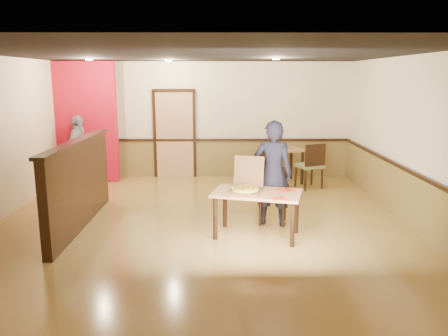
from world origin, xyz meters
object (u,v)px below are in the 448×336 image
Objects in this scene: diner at (273,173)px; side_chair_left at (268,168)px; side_table at (285,156)px; pizza_box at (246,187)px; diner_chair at (273,193)px; side_chair_right at (311,164)px; condiment at (282,145)px; main_table at (257,199)px; passerby at (79,150)px.

side_chair_left is at bearing -79.97° from diner.
pizza_box reaches higher than side_table.
diner_chair is at bearing -89.26° from diner.
side_chair_right is 3.32m from pizza_box.
pizza_box is (-1.61, -2.89, 0.21)m from side_chair_right.
side_chair_left is at bearing -120.66° from condiment.
main_table is 2.21× the size of pizza_box.
condiment is (-0.09, 0.06, 0.25)m from side_table.
pizza_box reaches higher than side_chair_right.
side_chair_right is at bearing 79.09° from main_table.
side_chair_right reaches higher than condiment.
side_table is 0.27m from condiment.
pizza_box is at bearing 60.65° from diner.
diner_chair is at bearing -102.21° from side_table.
side_chair_right is at bearing -50.19° from condiment.
diner reaches higher than main_table.
passerby reaches higher than main_table.
pizza_box reaches higher than side_chair_left.
pizza_box is at bearing -107.85° from side_table.
main_table is 1.57× the size of diner_chair.
pizza_box reaches higher than main_table.
condiment is at bearing 89.03° from pizza_box.
side_chair_left is 2.45m from diner.
passerby is (-4.12, 2.89, -0.09)m from diner.
diner is at bearing 44.44° from side_chair_right.
pizza_box is (3.65, -3.39, -0.02)m from passerby.
passerby is (-4.30, 0.49, 0.33)m from side_chair_left.
pizza_box reaches higher than condiment.
diner_chair is 0.59× the size of passerby.
diner_chair reaches higher than side_chair_left.
diner is (-0.17, -2.41, 0.42)m from side_chair_left.
main_table is at bearing 109.55° from side_chair_left.
side_table is at bearing -83.43° from passerby.
main_table is at bearing 43.76° from side_chair_right.
side_chair_right is 0.65× the size of passerby.
main_table is 0.78m from diner_chair.
passerby is at bearing -25.68° from side_chair_right.
pizza_box is at bearing -116.78° from diner_chair.
side_chair_left is 0.91× the size of side_table.
side_table is 1.39× the size of pizza_box.
passerby reaches higher than pizza_box.
side_chair_left reaches higher than side_table.
diner_chair is 6.44× the size of condiment.
diner is at bearing -91.91° from diner_chair.
condiment is (-0.56, 0.68, 0.31)m from side_chair_right.
diner_chair is at bearing 43.73° from side_chair_right.
passerby is (-5.25, 0.50, 0.23)m from side_chair_right.
diner_chair is 0.87m from pizza_box.
side_table is 3.69m from pizza_box.
side_chair_right is 1.10× the size of side_table.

